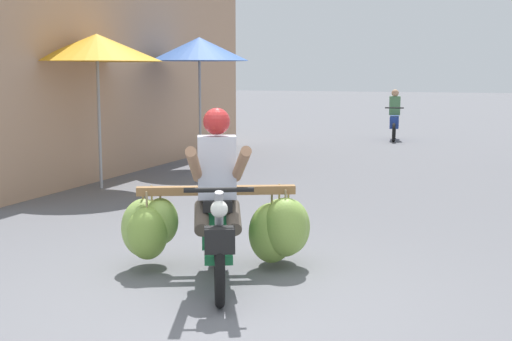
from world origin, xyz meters
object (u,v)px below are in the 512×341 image
motorbike_distant_ahead_right (394,120)px  market_umbrella_further_along (199,49)px  market_umbrella_near_shop (97,48)px  motorbike_main_loaded (223,223)px

motorbike_distant_ahead_right → market_umbrella_further_along: bearing=-111.0°
motorbike_distant_ahead_right → market_umbrella_near_shop: (-3.24, -9.76, 1.70)m
motorbike_distant_ahead_right → motorbike_main_loaded: bearing=-87.9°
motorbike_distant_ahead_right → market_umbrella_further_along: (-2.70, -7.02, 1.75)m
motorbike_main_loaded → market_umbrella_near_shop: bearing=134.8°
motorbike_distant_ahead_right → market_umbrella_further_along: size_ratio=0.63×
market_umbrella_further_along → motorbike_distant_ahead_right: bearing=69.0°
market_umbrella_near_shop → motorbike_distant_ahead_right: bearing=71.6°
market_umbrella_near_shop → market_umbrella_further_along: 2.79m
motorbike_main_loaded → market_umbrella_near_shop: 5.59m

